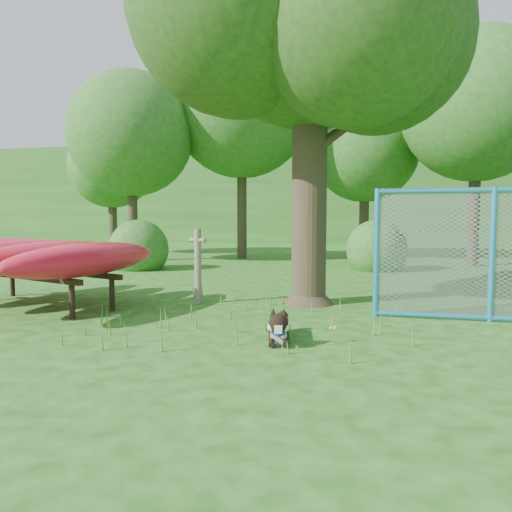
% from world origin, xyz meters
% --- Properties ---
extents(ground, '(80.00, 80.00, 0.00)m').
position_xyz_m(ground, '(0.00, 0.00, 0.00)').
color(ground, '#195210').
rests_on(ground, ground).
extents(oak_tree, '(5.94, 5.44, 7.96)m').
position_xyz_m(oak_tree, '(0.74, 2.85, 5.31)').
color(oak_tree, '#32291B').
rests_on(oak_tree, ground).
extents(wooden_post, '(0.37, 0.22, 1.39)m').
position_xyz_m(wooden_post, '(-1.19, 2.36, 0.73)').
color(wooden_post, '#6E6253').
rests_on(wooden_post, ground).
extents(kayak_rack, '(4.08, 4.40, 1.18)m').
position_xyz_m(kayak_rack, '(-3.88, 1.41, 0.91)').
color(kayak_rack, black).
rests_on(kayak_rack, ground).
extents(husky_dog, '(0.41, 1.09, 0.49)m').
position_xyz_m(husky_dog, '(0.80, -0.00, 0.17)').
color(husky_dog, black).
rests_on(husky_dog, ground).
extents(fence_section, '(3.52, 0.11, 3.42)m').
position_xyz_m(fence_section, '(3.72, 1.92, 1.03)').
color(fence_section, '#2A91C6').
rests_on(fence_section, ground).
extents(wildflower_clump, '(0.10, 0.09, 0.22)m').
position_xyz_m(wildflower_clump, '(1.49, 0.05, 0.18)').
color(wildflower_clump, '#518E2E').
rests_on(wildflower_clump, ground).
extents(bg_tree_a, '(4.40, 4.40, 6.70)m').
position_xyz_m(bg_tree_a, '(-6.50, 10.00, 4.48)').
color(bg_tree_a, '#32291B').
rests_on(bg_tree_a, ground).
extents(bg_tree_b, '(5.20, 5.20, 8.22)m').
position_xyz_m(bg_tree_b, '(-3.00, 12.00, 5.61)').
color(bg_tree_b, '#32291B').
rests_on(bg_tree_b, ground).
extents(bg_tree_c, '(4.00, 4.00, 6.12)m').
position_xyz_m(bg_tree_c, '(1.50, 13.00, 4.11)').
color(bg_tree_c, '#32291B').
rests_on(bg_tree_c, ground).
extents(bg_tree_d, '(4.80, 4.80, 7.50)m').
position_xyz_m(bg_tree_d, '(5.00, 11.00, 5.08)').
color(bg_tree_d, '#32291B').
rests_on(bg_tree_d, ground).
extents(bg_tree_f, '(3.60, 3.60, 5.55)m').
position_xyz_m(bg_tree_f, '(-9.00, 13.00, 3.73)').
color(bg_tree_f, '#32291B').
rests_on(bg_tree_f, ground).
extents(shrub_left, '(1.80, 1.80, 1.80)m').
position_xyz_m(shrub_left, '(-5.00, 7.50, 0.00)').
color(shrub_left, '#265F1E').
rests_on(shrub_left, ground).
extents(shrub_mid, '(1.80, 1.80, 1.80)m').
position_xyz_m(shrub_mid, '(2.00, 9.00, 0.00)').
color(shrub_mid, '#265F1E').
rests_on(shrub_mid, ground).
extents(wooded_hillside, '(80.00, 12.00, 6.00)m').
position_xyz_m(wooded_hillside, '(0.00, 28.00, 3.00)').
color(wooded_hillside, '#265F1E').
rests_on(wooded_hillside, ground).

